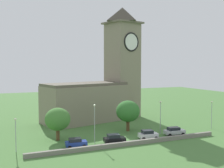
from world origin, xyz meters
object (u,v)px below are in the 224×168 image
Objects in this scene: car_white at (148,134)px; streetlamp_west_mid at (95,118)px; streetlamp_central at (160,112)px; car_blue at (76,143)px; streetlamp_east_mid at (212,110)px; tree_by_tower at (58,119)px; church at (103,82)px; streetlamp_west_end at (16,129)px; car_silver at (174,131)px; tree_churchyard at (128,111)px; car_black at (114,139)px.

streetlamp_west_mid is (-11.47, 1.41, 4.20)m from car_white.
streetlamp_west_mid is 16.20m from streetlamp_central.
streetlamp_central is (4.70, 2.51, 4.04)m from car_white.
streetlamp_east_mid is (34.94, 1.93, 3.72)m from car_blue.
streetlamp_east_mid is 1.01× the size of tree_by_tower.
church is 4.34× the size of streetlamp_central.
streetlamp_west_end is (-10.74, 1.31, 3.33)m from car_blue.
tree_churchyard is (-7.85, 7.48, 3.82)m from car_silver.
car_blue is at bearing -71.00° from tree_by_tower.
church is 26.18m from streetlamp_west_mid.
car_white is at bearing -88.75° from church.
car_white is 19.23m from tree_by_tower.
tree_churchyard is at bearing 136.39° from car_silver.
church is 35.21m from streetlamp_west_end.
streetlamp_west_end is 0.82× the size of streetlamp_central.
church reaches higher than streetlamp_central.
streetlamp_east_mid is at bearing 0.78° from streetlamp_west_end.
church is at bearing 58.07° from car_blue.
streetlamp_west_end is 0.90× the size of streetlamp_east_mid.
church is 25.80m from tree_by_tower.
tree_churchyard is at bearing 5.45° from tree_by_tower.
streetlamp_central reaches higher than car_blue.
car_blue is 35.19m from streetlamp_east_mid.
car_black is 1.05× the size of car_white.
car_black is 0.58× the size of streetlamp_west_mid.
tree_churchyard is (10.72, 6.64, -0.43)m from streetlamp_west_mid.
car_blue is at bearing 175.03° from car_black.
streetlamp_west_mid is at bearing -176.10° from streetlamp_central.
car_white is at bearing -173.48° from streetlamp_east_mid.
car_black is at bearing -130.55° from tree_churchyard.
streetlamp_west_end is 0.79× the size of streetlamp_west_mid.
tree_by_tower is at bearing -174.55° from tree_churchyard.
car_black is at bearing -34.80° from tree_by_tower.
church is 17.54m from tree_churchyard.
car_black is 12.45m from tree_by_tower.
streetlamp_east_mid is at bearing 5.46° from car_black.
church reaches higher than car_white.
streetlamp_east_mid reaches higher than car_white.
tree_churchyard reaches higher than car_silver.
streetlamp_east_mid reaches higher than car_blue.
streetlamp_west_end is 26.48m from tree_churchyard.
streetlamp_west_mid is at bearing 152.56° from car_black.
car_blue is at bearing -152.47° from tree_churchyard.
car_black is at bearing -177.13° from car_white.
car_silver is 0.78× the size of streetlamp_west_end.
tree_by_tower is (-24.90, 5.85, 3.50)m from car_silver.
car_black reaches higher than car_silver.
car_blue is at bearing -164.80° from streetlamp_west_mid.
car_blue is 0.61× the size of tree_by_tower.
streetlamp_west_mid reaches higher than car_white.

